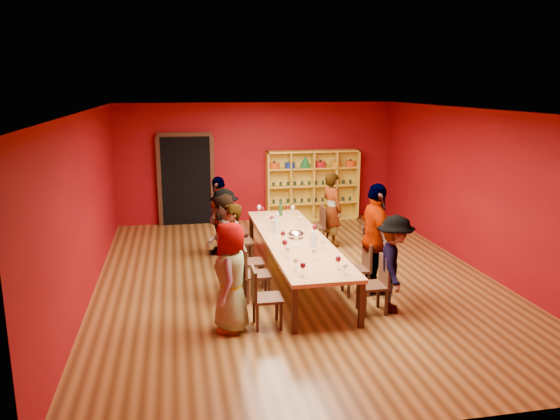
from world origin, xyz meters
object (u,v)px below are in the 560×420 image
object	(u,v)px
person_left_0	(231,277)
shelving_unit	(312,182)
person_left_2	(223,242)
tasting_table	(295,241)
person_left_1	(231,254)
chair_person_left_3	(238,239)
person_right_4	(332,209)
chair_person_left_4	(234,229)
chair_person_left_1	(252,271)
chair_person_right_4	(318,224)
chair_person_right_0	(377,281)
spittoon_bowl	(296,234)
chair_person_left_0	(262,294)
person_right_0	(394,264)
chair_person_right_1	(360,265)
chair_person_left_2	(246,259)
person_left_4	(220,215)
person_left_3	(225,227)
person_right_1	(376,239)
wine_bottle	(281,210)

from	to	relation	value
person_left_0	shelving_unit	bearing A→B (deg)	166.57
shelving_unit	person_left_2	bearing A→B (deg)	-120.88
tasting_table	person_left_1	size ratio (longest dim) A/B	2.78
chair_person_left_3	person_right_4	size ratio (longest dim) A/B	0.55
person_left_1	chair_person_left_4	xyz separation A→B (m)	(0.32, 2.64, -0.31)
tasting_table	shelving_unit	size ratio (longest dim) A/B	1.88
chair_person_left_1	chair_person_left_4	bearing A→B (deg)	90.00
person_left_1	chair_person_left_1	bearing A→B (deg)	91.55
chair_person_left_3	chair_person_right_4	bearing A→B (deg)	24.13
chair_person_right_0	chair_person_right_4	size ratio (longest dim) A/B	1.00
spittoon_bowl	shelving_unit	bearing A→B (deg)	72.11
chair_person_left_0	person_right_0	world-z (taller)	person_right_0
shelving_unit	chair_person_right_1	distance (m)	5.26
chair_person_left_4	spittoon_bowl	xyz separation A→B (m)	(0.93, -1.74, 0.32)
chair_person_left_1	chair_person_left_0	bearing A→B (deg)	-90.00
chair_person_left_2	person_left_4	world-z (taller)	person_left_4
person_left_0	person_left_3	xyz separation A→B (m)	(0.18, 2.94, -0.04)
person_left_0	person_left_2	xyz separation A→B (m)	(0.04, 1.67, 0.03)
person_right_0	chair_person_right_4	bearing A→B (deg)	24.54
person_left_4	person_right_0	distance (m)	4.20
chair_person_left_0	person_right_4	size ratio (longest dim) A/B	0.55
shelving_unit	person_right_1	world-z (taller)	person_right_1
person_left_4	chair_person_right_1	distance (m)	3.43
person_right_0	chair_person_right_1	world-z (taller)	person_right_0
person_right_0	spittoon_bowl	bearing A→B (deg)	53.98
person_left_3	person_left_2	bearing A→B (deg)	-10.17
wine_bottle	chair_person_right_4	bearing A→B (deg)	7.78
chair_person_left_2	person_right_0	bearing A→B (deg)	-35.35
person_left_2	spittoon_bowl	xyz separation A→B (m)	(1.33, 0.25, -0.00)
chair_person_left_3	chair_person_right_0	xyz separation A→B (m)	(1.82, -2.76, 0.00)
wine_bottle	spittoon_bowl	bearing A→B (deg)	-91.82
person_left_1	person_left_2	size ratio (longest dim) A/B	0.99
chair_person_left_2	chair_person_right_0	bearing A→B (deg)	-39.09
tasting_table	chair_person_left_1	xyz separation A→B (m)	(-0.91, -0.85, -0.20)
chair_person_left_1	chair_person_left_3	xyz separation A→B (m)	(0.00, 1.93, 0.00)
chair_person_right_4	person_right_4	distance (m)	0.44
chair_person_right_4	person_right_1	bearing A→B (deg)	-84.95
chair_person_left_2	chair_person_right_0	size ratio (longest dim) A/B	1.00
person_left_2	person_right_4	world-z (taller)	person_left_2
chair_person_left_1	wine_bottle	world-z (taller)	wine_bottle
wine_bottle	chair_person_right_0	bearing A→B (deg)	-76.43
chair_person_left_3	chair_person_left_1	bearing A→B (deg)	-90.00
shelving_unit	person_right_4	distance (m)	2.43
chair_person_left_4	wine_bottle	xyz separation A→B (m)	(0.99, -0.01, 0.37)
person_right_0	chair_person_right_4	xyz separation A→B (m)	(-0.26, 3.57, -0.26)
person_right_0	person_right_1	xyz separation A→B (m)	(-0.02, 0.78, 0.18)
person_left_2	chair_person_right_0	xyz separation A→B (m)	(2.21, -1.48, -0.32)
chair_person_right_0	chair_person_left_2	bearing A→B (deg)	140.91
person_left_3	person_right_0	size ratio (longest dim) A/B	0.99
chair_person_left_3	spittoon_bowl	size ratio (longest dim) A/B	3.13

